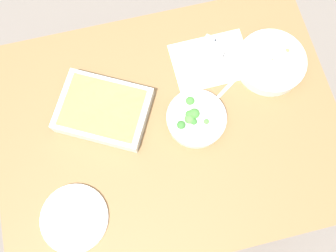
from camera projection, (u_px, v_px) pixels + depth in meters
name	position (u px, v px, depth m)	size (l,w,h in m)	color
ground_plane	(168.00, 163.00, 1.93)	(6.00, 6.00, 0.00)	slate
dining_table	(168.00, 133.00, 1.30)	(1.20, 0.90, 0.74)	olive
placemat	(211.00, 61.00, 1.28)	(0.28, 0.20, 0.00)	silver
stew_bowl	(271.00, 62.00, 1.25)	(0.25, 0.25, 0.06)	silver
broccoli_bowl	(196.00, 119.00, 1.19)	(0.21, 0.21, 0.07)	silver
baking_dish	(103.00, 110.00, 1.20)	(0.37, 0.34, 0.06)	silver
drink_cup	(212.00, 56.00, 1.25)	(0.07, 0.07, 0.08)	#B2BCC6
side_plate	(74.00, 218.00, 1.13)	(0.22, 0.22, 0.01)	white
spoon_by_stew	(257.00, 67.00, 1.28)	(0.18, 0.04, 0.01)	silver
spoon_by_broccoli	(215.00, 101.00, 1.24)	(0.16, 0.11, 0.01)	silver
spoon_spare	(245.00, 73.00, 1.27)	(0.15, 0.12, 0.01)	silver
fork_on_table	(223.00, 45.00, 1.30)	(0.14, 0.13, 0.01)	silver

